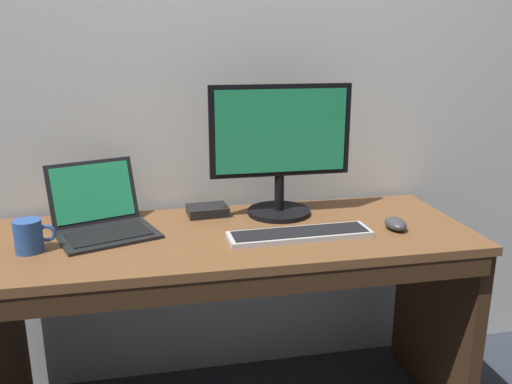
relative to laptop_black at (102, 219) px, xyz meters
The scene contains 7 objects.
desk 0.53m from the laptop_black, 13.95° to the right, with size 1.65×0.62×0.75m.
laptop_black is the anchor object (origin of this frame).
external_monitor 0.68m from the laptop_black, ahead, with size 0.52×0.24×0.49m.
wired_keyboard 0.68m from the laptop_black, 16.15° to the right, with size 0.49×0.14×0.02m.
computer_mouse 1.02m from the laptop_black, 10.27° to the right, with size 0.07×0.11×0.04m, color #38383D.
external_drive_box 0.39m from the laptop_black, 16.54° to the left, with size 0.15×0.11×0.03m, color black.
coffee_mug 0.25m from the laptop_black, 145.30° to the right, with size 0.13×0.09×0.10m.
Camera 1 is at (-0.27, -1.71, 1.39)m, focal length 37.30 mm.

